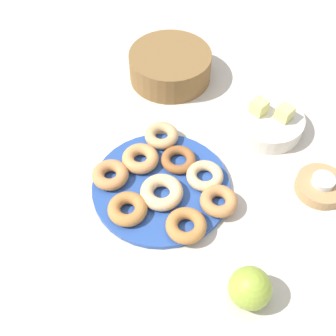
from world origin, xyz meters
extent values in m
plane|color=beige|center=(0.00, 0.00, 0.00)|extent=(2.40, 2.40, 0.00)
cylinder|color=#284C9E|center=(0.00, 0.00, 0.01)|extent=(0.32, 0.32, 0.01)
torus|color=#BC7A3D|center=(-0.02, -0.10, 0.03)|extent=(0.12, 0.12, 0.03)
torus|color=tan|center=(-0.08, 0.03, 0.03)|extent=(0.09, 0.09, 0.03)
torus|color=#995B2D|center=(0.00, 0.08, 0.02)|extent=(0.09, 0.09, 0.02)
torus|color=tan|center=(-0.07, 0.12, 0.03)|extent=(0.11, 0.11, 0.03)
torus|color=#C6844C|center=(-0.11, -0.05, 0.03)|extent=(0.10, 0.10, 0.03)
torus|color=#C6844C|center=(0.14, 0.02, 0.03)|extent=(0.12, 0.12, 0.03)
torus|color=#BC7A3D|center=(0.11, -0.07, 0.03)|extent=(0.09, 0.09, 0.03)
torus|color=#EABC84|center=(0.08, 0.07, 0.02)|extent=(0.12, 0.12, 0.02)
torus|color=#EABC84|center=(0.02, -0.03, 0.03)|extent=(0.12, 0.12, 0.03)
cylinder|color=tan|center=(0.31, 0.19, 0.01)|extent=(0.12, 0.12, 0.03)
cylinder|color=silver|center=(0.31, 0.19, 0.04)|extent=(0.05, 0.05, 0.01)
cylinder|color=brown|center=(-0.19, 0.34, 0.04)|extent=(0.29, 0.29, 0.08)
cylinder|color=silver|center=(0.13, 0.30, 0.02)|extent=(0.18, 0.18, 0.04)
cube|color=#DBD67A|center=(0.10, 0.30, 0.06)|extent=(0.04, 0.04, 0.04)
cube|color=#DBD67A|center=(0.16, 0.32, 0.06)|extent=(0.04, 0.04, 0.04)
sphere|color=#93AD38|center=(0.28, -0.13, 0.04)|extent=(0.08, 0.08, 0.08)
camera|label=1|loc=(0.32, -0.48, 0.81)|focal=45.90mm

